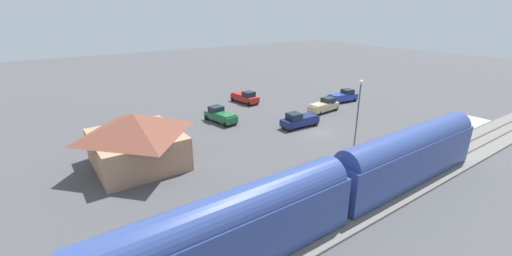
{
  "coord_description": "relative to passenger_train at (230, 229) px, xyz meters",
  "views": [
    {
      "loc": [
        -28.06,
        29.81,
        15.11
      ],
      "look_at": [
        3.73,
        7.28,
        1.0
      ],
      "focal_mm": 22.9,
      "sensor_mm": 36.0,
      "label": 1
    }
  ],
  "objects": [
    {
      "name": "pickup_red",
      "position": [
        31.53,
        -21.93,
        -1.83
      ],
      "size": [
        5.62,
        3.06,
        2.14
      ],
      "color": "red",
      "rests_on": "ground"
    },
    {
      "name": "railway_track",
      "position": [
        -0.0,
        -21.73,
        -2.76
      ],
      "size": [
        4.8,
        70.0,
        0.3
      ],
      "color": "slate",
      "rests_on": "ground"
    },
    {
      "name": "pickup_green",
      "position": [
        25.01,
        -13.35,
        -1.83
      ],
      "size": [
        5.63,
        3.1,
        2.14
      ],
      "color": "#236638",
      "rests_on": "ground"
    },
    {
      "name": "ground_plane",
      "position": [
        14.0,
        -21.73,
        -2.86
      ],
      "size": [
        200.0,
        200.0,
        0.0
      ],
      "primitive_type": "plane",
      "color": "#4C4C4F"
    },
    {
      "name": "light_pole_near_platform",
      "position": [
        6.8,
        -20.02,
        2.34
      ],
      "size": [
        0.44,
        0.44,
        8.34
      ],
      "color": "#515156",
      "rests_on": "ground"
    },
    {
      "name": "pickup_tan",
      "position": [
        19.96,
        -29.12,
        -1.83
      ],
      "size": [
        2.39,
        5.54,
        2.14
      ],
      "color": "#C6B284",
      "rests_on": "ground"
    },
    {
      "name": "passenger_train",
      "position": [
        0.0,
        0.0,
        0.0
      ],
      "size": [
        2.93,
        55.87,
        4.98
      ],
      "color": "#33478C",
      "rests_on": "railway_track"
    },
    {
      "name": "pedestrian_waiting_far",
      "position": [
        3.63,
        -18.75,
        -1.58
      ],
      "size": [
        0.36,
        0.36,
        1.71
      ],
      "color": "#333338",
      "rests_on": "platform"
    },
    {
      "name": "platform",
      "position": [
        4.0,
        -21.73,
        -2.71
      ],
      "size": [
        3.2,
        46.0,
        0.3
      ],
      "color": "#B7B2A8",
      "rests_on": "ground"
    },
    {
      "name": "pedestrian_on_platform",
      "position": [
        3.46,
        -21.14,
        -1.58
      ],
      "size": [
        0.36,
        0.36,
        1.71
      ],
      "color": "#23284C",
      "rests_on": "platform"
    },
    {
      "name": "pickup_blue",
      "position": [
        22.21,
        -36.23,
        -1.83
      ],
      "size": [
        2.53,
        5.58,
        2.14
      ],
      "color": "#283D9E",
      "rests_on": "ground"
    },
    {
      "name": "pickup_navy",
      "position": [
        16.88,
        -21.06,
        -1.83
      ],
      "size": [
        2.29,
        5.51,
        2.14
      ],
      "color": "navy",
      "rests_on": "ground"
    },
    {
      "name": "station_building",
      "position": [
        18.0,
        0.27,
        0.02
      ],
      "size": [
        9.85,
        8.97,
        5.52
      ],
      "color": "tan",
      "rests_on": "ground"
    }
  ]
}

